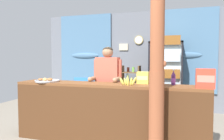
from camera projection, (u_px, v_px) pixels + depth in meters
The scene contains 14 objects.
ground_plane at pixel (114, 128), 4.12m from camera, with size 7.75×7.75×0.00m, color gray.
back_wall_curtained at pixel (134, 59), 5.79m from camera, with size 5.06×0.22×2.55m.
stall_counter at pixel (105, 109), 3.27m from camera, with size 2.99×0.45×0.94m.
timber_post at pixel (157, 75), 2.71m from camera, with size 0.21×0.19×2.36m.
drink_fridge at pixel (166, 72), 5.06m from camera, with size 0.76×0.75×1.83m.
bottle_shelf_rack at pixel (131, 87), 5.46m from camera, with size 0.48×0.28×1.15m.
plastic_lawn_chair at pixel (80, 93), 5.19m from camera, with size 0.47×0.47×0.86m.
shopkeeper at pixel (108, 79), 3.80m from camera, with size 0.52×0.42×1.53m.
soda_bottle_orange_soda at pixel (161, 75), 3.18m from camera, with size 0.10×0.10×0.34m.
soda_bottle_grape_soda at pixel (173, 78), 3.15m from camera, with size 0.06×0.06×0.23m.
snack_box_instant_noodle at pixel (143, 78), 3.33m from camera, with size 0.18×0.13×0.18m.
snack_box_crackers at pixel (205, 79), 2.81m from camera, with size 0.23×0.13×0.26m.
pastry_tray at pixel (47, 81), 3.60m from camera, with size 0.40×0.40×0.07m.
banana_bunch at pixel (128, 81), 3.13m from camera, with size 0.27×0.07×0.16m.
Camera 1 is at (1.19, -2.68, 1.34)m, focal length 34.55 mm.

